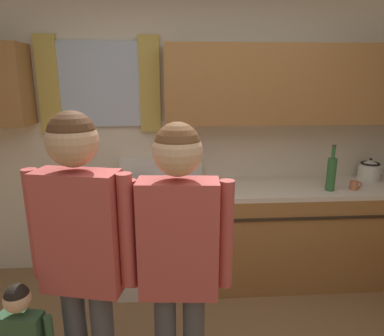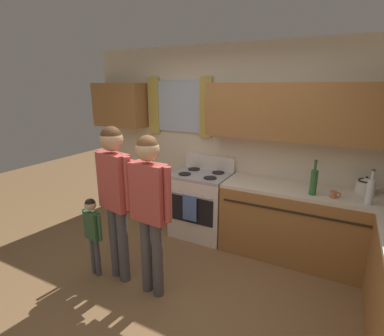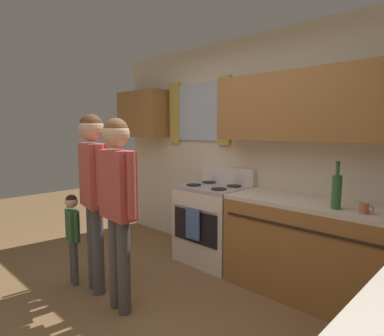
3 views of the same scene
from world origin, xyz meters
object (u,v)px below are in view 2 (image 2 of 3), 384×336
adult_holding_child (115,187)px  stove_oven (202,203)px  small_child (93,228)px  bottle_wine_green (314,182)px  cup_terracotta (334,194)px  stovetop_kettle (366,186)px  bottle_tall_clear (370,191)px  adult_in_plaid (149,199)px

adult_holding_child → stove_oven: bearing=75.9°
adult_holding_child → small_child: bearing=-163.6°
bottle_wine_green → small_child: bottle_wine_green is taller
cup_terracotta → adult_holding_child: adult_holding_child is taller
stove_oven → stovetop_kettle: 2.03m
stovetop_kettle → small_child: stovetop_kettle is taller
bottle_wine_green → adult_holding_child: 2.14m
bottle_tall_clear → adult_holding_child: bearing=-153.1°
bottle_wine_green → adult_in_plaid: bearing=-137.1°
bottle_wine_green → stovetop_kettle: bottle_wine_green is taller
stovetop_kettle → adult_in_plaid: (-1.84, -1.52, 0.04)m
bottle_wine_green → cup_terracotta: bottle_wine_green is taller
small_child → adult_holding_child: bearing=16.4°
cup_terracotta → small_child: (-2.28, -1.28, -0.37)m
bottle_tall_clear → stovetop_kettle: bearing=94.1°
bottle_tall_clear → stovetop_kettle: 0.31m
bottle_wine_green → adult_in_plaid: (-1.32, -1.22, -0.02)m
stove_oven → adult_holding_child: adult_holding_child is taller
stove_oven → stovetop_kettle: size_ratio=4.02×
small_child → bottle_tall_clear: bearing=25.8°
small_child → bottle_wine_green: bearing=31.7°
stove_oven → small_child: stove_oven is taller
cup_terracotta → small_child: bearing=-150.7°
stove_oven → adult_in_plaid: (0.12, -1.37, 0.57)m
stove_oven → adult_holding_child: (-0.34, -1.34, 0.60)m
bottle_tall_clear → adult_in_plaid: adult_in_plaid is taller
stovetop_kettle → adult_holding_child: bearing=-147.1°
bottle_tall_clear → small_child: bottle_tall_clear is taller
bottle_tall_clear → bottle_wine_green: size_ratio=0.93×
stovetop_kettle → adult_holding_child: size_ratio=0.16×
cup_terracotta → small_child: 2.64m
adult_in_plaid → stovetop_kettle: bearing=39.6°
stovetop_kettle → small_child: bearing=-148.7°
cup_terracotta → adult_in_plaid: adult_in_plaid is taller
cup_terracotta → bottle_tall_clear: bearing=-3.5°
bottle_wine_green → cup_terracotta: 0.24m
bottle_tall_clear → cup_terracotta: size_ratio=3.37×
adult_holding_child → adult_in_plaid: (0.46, -0.03, -0.03)m
bottle_tall_clear → bottle_wine_green: bearing=178.2°
stovetop_kettle → adult_in_plaid: size_ratio=0.17×
adult_holding_child → stovetop_kettle: bearing=32.9°
bottle_tall_clear → small_child: 2.93m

